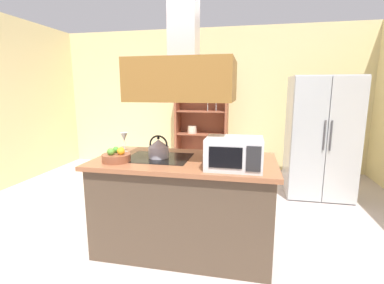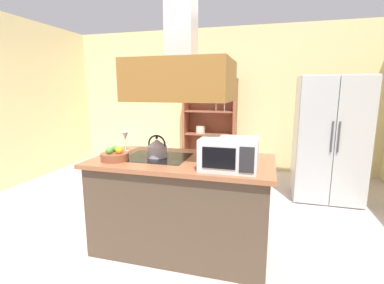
{
  "view_description": "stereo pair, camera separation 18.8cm",
  "coord_description": "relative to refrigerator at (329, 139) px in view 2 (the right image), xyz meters",
  "views": [
    {
      "loc": [
        0.81,
        -2.54,
        1.55
      ],
      "look_at": [
        0.22,
        0.29,
        1.0
      ],
      "focal_mm": 26.04,
      "sensor_mm": 36.0,
      "label": 1
    },
    {
      "loc": [
        0.99,
        -2.5,
        1.55
      ],
      "look_at": [
        0.22,
        0.29,
        1.0
      ],
      "focal_mm": 26.04,
      "sensor_mm": 36.0,
      "label": 2
    }
  ],
  "objects": [
    {
      "name": "ground_plane",
      "position": [
        -1.83,
        -1.73,
        -0.87
      ],
      "size": [
        7.8,
        7.8,
        0.0
      ],
      "primitive_type": "plane",
      "color": "beige"
    },
    {
      "name": "microwave",
      "position": [
        -1.13,
        -2.02,
        0.16
      ],
      "size": [
        0.46,
        0.35,
        0.26
      ],
      "color": "silver",
      "rests_on": "kitchen_island"
    },
    {
      "name": "kettle",
      "position": [
        -1.86,
        -1.8,
        0.12
      ],
      "size": [
        0.2,
        0.2,
        0.22
      ],
      "color": "#BAB0BD",
      "rests_on": "kitchen_island"
    },
    {
      "name": "wall_back",
      "position": [
        -1.83,
        1.27,
        0.48
      ],
      "size": [
        6.0,
        0.12,
        2.7
      ],
      "primitive_type": "cube",
      "color": "beige",
      "rests_on": "ground"
    },
    {
      "name": "wine_glass_on_counter",
      "position": [
        -2.29,
        -1.63,
        0.18
      ],
      "size": [
        0.08,
        0.08,
        0.21
      ],
      "color": "silver",
      "rests_on": "kitchen_island"
    },
    {
      "name": "refrigerator",
      "position": [
        0.0,
        0.0,
        0.0
      ],
      "size": [
        0.9,
        0.77,
        1.73
      ],
      "color": "silver",
      "rests_on": "ground"
    },
    {
      "name": "fruit_bowl",
      "position": [
        -2.19,
        -2.01,
        0.08
      ],
      "size": [
        0.26,
        0.26,
        0.14
      ],
      "color": "brown",
      "rests_on": "kitchen_island"
    },
    {
      "name": "cutting_board",
      "position": [
        -1.27,
        -1.56,
        0.04
      ],
      "size": [
        0.36,
        0.28,
        0.02
      ],
      "primitive_type": "cube",
      "rotation": [
        0.0,
        0.0,
        -0.11
      ],
      "color": "white",
      "rests_on": "kitchen_island"
    },
    {
      "name": "kitchen_island",
      "position": [
        -1.6,
        -1.8,
        -0.41
      ],
      "size": [
        1.7,
        0.9,
        0.9
      ],
      "color": "#4E3D2E",
      "rests_on": "ground"
    },
    {
      "name": "range_hood",
      "position": [
        -1.6,
        -1.8,
        0.87
      ],
      "size": [
        0.9,
        0.7,
        1.26
      ],
      "color": "olive"
    },
    {
      "name": "dish_cabinet",
      "position": [
        -1.92,
        1.05,
        -0.09
      ],
      "size": [
        1.0,
        0.4,
        1.75
      ],
      "color": "brown",
      "rests_on": "ground"
    }
  ]
}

